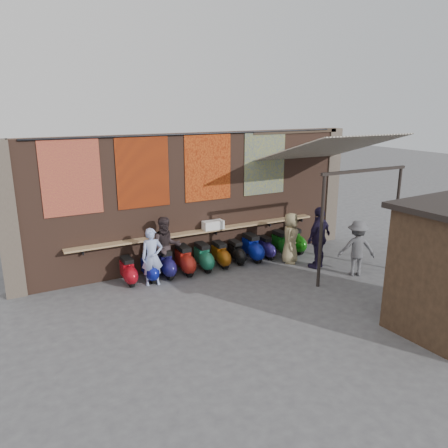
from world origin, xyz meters
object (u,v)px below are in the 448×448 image
object	(u,v)px
diner_right	(166,247)
shopper_tan	(290,238)
scooter_stool_6	(236,252)
scooter_stool_5	(220,255)
scooter_stool_7	(252,248)
scooter_stool_2	(166,264)
scooter_stool_10	(294,241)
scooter_stool_4	(203,257)
shopper_navy	(319,238)
shopper_grey	(357,248)
shelf_box	(213,225)
scooter_stool_3	(185,260)
scooter_stool_9	(281,243)
scooter_stool_8	(266,248)
scooter_stool_1	(149,268)
diner_left	(152,257)
scooter_stool_0	(128,271)

from	to	relation	value
diner_right	shopper_tan	size ratio (longest dim) A/B	1.11
scooter_stool_6	shopper_tan	size ratio (longest dim) A/B	0.47
scooter_stool_5	scooter_stool_7	bearing A→B (deg)	-0.76
scooter_stool_2	scooter_stool_10	world-z (taller)	scooter_stool_10
scooter_stool_7	scooter_stool_4	bearing A→B (deg)	-179.94
scooter_stool_10	shopper_navy	world-z (taller)	shopper_navy
scooter_stool_4	scooter_stool_5	size ratio (longest dim) A/B	1.07
scooter_stool_7	shopper_grey	bearing A→B (deg)	-50.19
shelf_box	scooter_stool_7	size ratio (longest dim) A/B	0.72
scooter_stool_3	scooter_stool_7	xyz separation A→B (m)	(2.31, 0.01, 0.01)
scooter_stool_2	scooter_stool_9	distance (m)	4.01
scooter_stool_6	scooter_stool_7	bearing A→B (deg)	-4.68
scooter_stool_8	scooter_stool_1	bearing A→B (deg)	-179.31
scooter_stool_9	scooter_stool_5	bearing A→B (deg)	179.88
scooter_stool_2	scooter_stool_6	xyz separation A→B (m)	(2.34, 0.02, -0.05)
scooter_stool_1	scooter_stool_4	bearing A→B (deg)	0.69
diner_left	shopper_grey	bearing A→B (deg)	-10.56
shelf_box	scooter_stool_0	distance (m)	2.92
shelf_box	scooter_stool_5	xyz separation A→B (m)	(0.09, -0.31, -0.88)
scooter_stool_1	scooter_stool_4	xyz separation A→B (m)	(1.69, 0.02, 0.04)
diner_left	shopper_tan	size ratio (longest dim) A/B	1.00
scooter_stool_4	scooter_stool_10	world-z (taller)	scooter_stool_10
scooter_stool_7	shopper_navy	bearing A→B (deg)	-44.65
scooter_stool_4	shopper_grey	distance (m)	4.47
scooter_stool_0	diner_right	xyz separation A→B (m)	(1.13, 0.01, 0.51)
scooter_stool_7	scooter_stool_6	bearing A→B (deg)	175.32
scooter_stool_0	diner_left	xyz separation A→B (m)	(0.59, -0.35, 0.43)
scooter_stool_8	diner_left	distance (m)	3.98
shopper_navy	diner_left	bearing A→B (deg)	-31.03
scooter_stool_7	scooter_stool_9	xyz separation A→B (m)	(1.12, 0.01, -0.03)
scooter_stool_1	shelf_box	bearing A→B (deg)	9.00
scooter_stool_3	scooter_stool_9	size ratio (longest dim) A/B	1.05
scooter_stool_2	shopper_grey	xyz separation A→B (m)	(4.91, -2.45, 0.41)
scooter_stool_5	scooter_stool_10	size ratio (longest dim) A/B	0.90
scooter_stool_7	shopper_grey	size ratio (longest dim) A/B	0.55
scooter_stool_5	shopper_navy	xyz separation A→B (m)	(2.57, -1.45, 0.57)
scooter_stool_9	shopper_navy	world-z (taller)	shopper_navy
diner_right	shopper_tan	xyz separation A→B (m)	(3.82, -0.70, -0.09)
shelf_box	scooter_stool_2	distance (m)	1.90
scooter_stool_1	shopper_tan	size ratio (longest dim) A/B	0.48
scooter_stool_6	scooter_stool_9	bearing A→B (deg)	-1.20
scooter_stool_8	scooter_stool_10	world-z (taller)	scooter_stool_10
scooter_stool_0	scooter_stool_5	bearing A→B (deg)	-0.04
scooter_stool_1	scooter_stool_3	bearing A→B (deg)	0.68
scooter_stool_10	shopper_navy	size ratio (longest dim) A/B	0.47
scooter_stool_1	shopper_grey	bearing A→B (deg)	-23.94
scooter_stool_4	scooter_stool_8	xyz separation A→B (m)	(2.24, 0.03, -0.06)
shelf_box	scooter_stool_3	bearing A→B (deg)	-163.17
scooter_stool_1	scooter_stool_0	bearing A→B (deg)	176.22
shopper_tan	scooter_stool_10	bearing A→B (deg)	0.82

